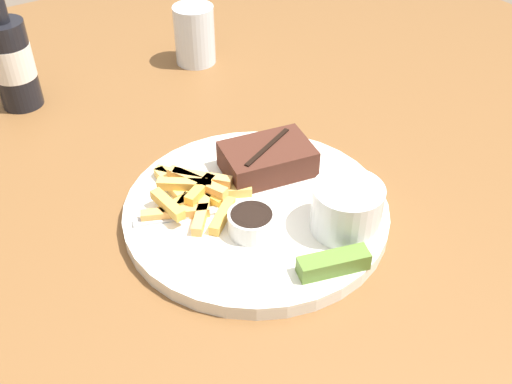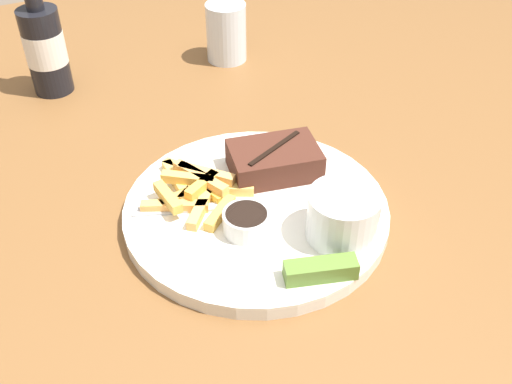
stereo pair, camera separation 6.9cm
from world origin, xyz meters
The scene contains 10 objects.
dining_table centered at (0.00, 0.00, 0.67)m, with size 1.59×1.61×0.73m.
dinner_plate centered at (0.00, 0.00, 0.74)m, with size 0.31×0.31×0.02m.
steak_portion centered at (0.05, 0.05, 0.76)m, with size 0.12×0.09×0.04m.
fries_pile centered at (-0.06, 0.05, 0.75)m, with size 0.14×0.14×0.02m.
coleslaw_cup centered at (0.06, -0.09, 0.78)m, with size 0.08×0.08×0.06m.
dipping_sauce_cup centered at (-0.03, -0.03, 0.76)m, with size 0.05×0.05×0.03m.
pickle_spear centered at (0.01, -0.13, 0.75)m, with size 0.08×0.04×0.02m.
fork_utensil centered at (-0.08, 0.03, 0.75)m, with size 0.13×0.06×0.00m.
beer_bottle centered at (-0.15, 0.41, 0.80)m, with size 0.06×0.06×0.21m.
drinking_glass centered at (0.14, 0.39, 0.77)m, with size 0.07×0.07×0.10m.
Camera 2 is at (-0.24, -0.48, 1.20)m, focal length 42.00 mm.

